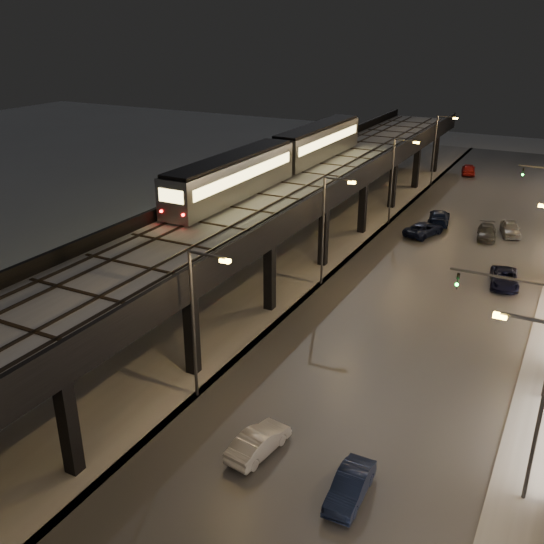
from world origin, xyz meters
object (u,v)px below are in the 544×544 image
at_px(car_mid_silver, 424,229).
at_px(car_onc_silver, 350,487).
at_px(car_far_white, 468,170).
at_px(car_onc_dark, 504,279).
at_px(car_near_white, 259,443).
at_px(subway_train, 281,157).
at_px(car_mid_dark, 439,217).
at_px(car_onc_white, 486,233).
at_px(car_onc_red, 510,229).

distance_m(car_mid_silver, car_onc_silver, 37.94).
distance_m(car_far_white, car_onc_dark, 39.27).
height_order(car_near_white, car_far_white, car_far_white).
xyz_separation_m(car_near_white, car_onc_silver, (5.13, -0.78, -0.02)).
bearing_deg(subway_train, car_onc_silver, -57.86).
xyz_separation_m(subway_train, car_onc_silver, (18.51, -29.47, -7.66)).
height_order(car_mid_dark, car_onc_silver, car_mid_dark).
height_order(car_onc_dark, car_onc_white, car_onc_dark).
bearing_deg(car_onc_red, car_onc_silver, -107.38).
bearing_deg(car_near_white, car_onc_red, -91.02).
relative_size(car_near_white, car_mid_silver, 0.82).
bearing_deg(car_far_white, car_onc_dark, 93.53).
xyz_separation_m(car_near_white, car_onc_red, (6.37, 40.70, 0.06)).
bearing_deg(car_onc_silver, subway_train, 120.57).
bearing_deg(car_onc_red, car_onc_white, -149.91).
xyz_separation_m(car_mid_silver, car_onc_silver, (6.42, -37.39, -0.04)).
distance_m(car_mid_silver, car_far_white, 28.59).
relative_size(car_mid_silver, car_onc_red, 1.16).
distance_m(car_near_white, car_onc_red, 41.20).
bearing_deg(car_mid_dark, car_onc_red, 167.66).
height_order(car_onc_dark, car_onc_red, car_onc_red).
relative_size(car_mid_dark, car_onc_dark, 1.11).
xyz_separation_m(car_mid_dark, car_onc_red, (7.21, -0.35, -0.04)).
bearing_deg(car_near_white, car_mid_dark, -80.95).
bearing_deg(car_onc_silver, car_near_white, 169.74).
bearing_deg(car_mid_dark, car_onc_silver, 88.57).
relative_size(car_mid_dark, car_onc_silver, 1.34).
distance_m(car_mid_dark, car_onc_silver, 42.26).
bearing_deg(car_near_white, car_onc_dark, -97.95).
relative_size(car_onc_dark, car_onc_red, 1.12).
bearing_deg(car_mid_silver, car_onc_red, -133.15).
distance_m(car_onc_silver, car_onc_red, 41.50).
xyz_separation_m(subway_train, car_onc_red, (19.76, 12.01, -7.59)).
distance_m(car_mid_silver, car_onc_dark, 12.99).
relative_size(car_far_white, car_onc_white, 1.03).
bearing_deg(car_onc_white, subway_train, -159.36).
height_order(subway_train, car_onc_red, subway_train).
xyz_separation_m(car_mid_silver, car_mid_dark, (0.45, 4.44, 0.08)).
relative_size(car_onc_silver, car_onc_red, 0.93).
height_order(car_mid_dark, car_onc_white, car_mid_dark).
height_order(car_mid_dark, car_far_white, car_mid_dark).
bearing_deg(car_onc_dark, car_near_white, -115.56).
height_order(car_onc_silver, car_onc_red, car_onc_red).
distance_m(car_onc_dark, car_onc_red, 13.51).
xyz_separation_m(car_far_white, car_onc_white, (6.89, -26.48, -0.13)).
height_order(car_mid_silver, car_onc_dark, car_mid_silver).
relative_size(car_near_white, car_onc_dark, 0.85).
bearing_deg(car_onc_dark, subway_train, 166.40).
bearing_deg(car_onc_white, car_mid_dark, 147.19).
relative_size(car_mid_dark, car_far_white, 1.17).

